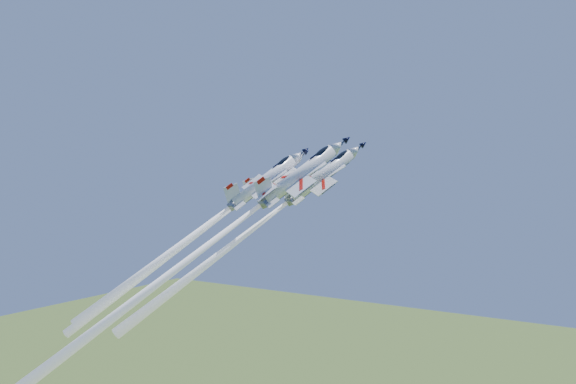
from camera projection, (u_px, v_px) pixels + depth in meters
The scene contains 4 objects.
jet_lead at pixel (251, 230), 108.45m from camera, with size 26.71×31.63×36.28m.
jet_left at pixel (197, 235), 111.64m from camera, with size 25.39×30.82×35.75m.
jet_right at pixel (191, 258), 101.09m from camera, with size 33.25×40.25×46.63m.
jet_slot at pixel (201, 229), 104.32m from camera, with size 23.98×28.16×32.18m.
Camera 1 is at (58.43, -91.42, 91.82)m, focal length 40.00 mm.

